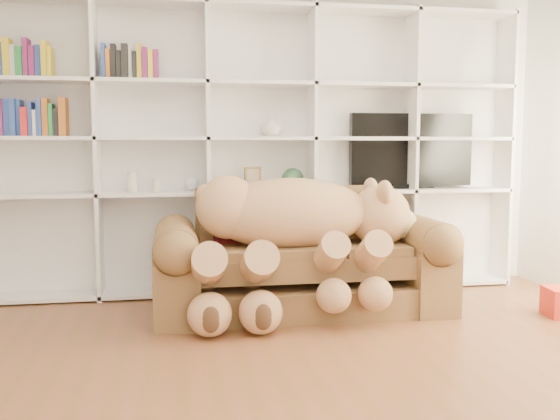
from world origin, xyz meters
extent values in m
plane|color=brown|center=(0.00, 0.00, 0.00)|extent=(5.00, 5.00, 0.00)
cube|color=silver|center=(0.00, 2.50, 1.35)|extent=(5.00, 0.02, 2.70)
cube|color=white|center=(0.00, 2.46, 1.20)|extent=(4.40, 0.03, 2.40)
cube|color=white|center=(-1.32, 2.30, 1.20)|extent=(0.03, 0.35, 2.40)
cube|color=white|center=(-0.44, 2.30, 1.20)|extent=(0.03, 0.35, 2.40)
cube|color=white|center=(0.44, 2.30, 1.20)|extent=(0.03, 0.35, 2.40)
cube|color=white|center=(1.32, 2.30, 1.20)|extent=(0.03, 0.35, 2.40)
cube|color=white|center=(2.20, 2.30, 1.20)|extent=(0.03, 0.35, 2.40)
cube|color=white|center=(0.00, 2.30, 0.03)|extent=(4.40, 0.35, 0.03)
cube|color=white|center=(0.00, 2.30, 0.85)|extent=(4.40, 0.35, 0.03)
cube|color=white|center=(0.00, 2.30, 1.30)|extent=(4.40, 0.35, 0.03)
cube|color=white|center=(0.00, 2.30, 1.75)|extent=(4.40, 0.35, 0.03)
cube|color=white|center=(0.00, 2.30, 2.37)|extent=(4.40, 0.35, 0.03)
cube|color=brown|center=(0.21, 1.64, 0.11)|extent=(2.07, 0.84, 0.22)
cube|color=brown|center=(0.21, 1.62, 0.43)|extent=(1.54, 0.69, 0.30)
cube|color=brown|center=(0.21, 2.01, 0.64)|extent=(1.54, 0.20, 0.54)
cube|color=brown|center=(-0.71, 1.64, 0.27)|extent=(0.32, 0.94, 0.54)
cube|color=brown|center=(1.14, 1.64, 0.27)|extent=(0.32, 0.94, 0.54)
cylinder|color=brown|center=(-0.71, 1.64, 0.54)|extent=(0.32, 0.89, 0.32)
cylinder|color=brown|center=(1.14, 1.64, 0.54)|extent=(0.32, 0.89, 0.32)
ellipsoid|color=tan|center=(0.12, 1.59, 0.75)|extent=(1.21, 0.58, 0.52)
sphere|color=tan|center=(-0.34, 1.59, 0.80)|extent=(0.46, 0.46, 0.46)
sphere|color=tan|center=(0.81, 1.59, 0.72)|extent=(0.46, 0.46, 0.46)
sphere|color=beige|center=(0.98, 1.59, 0.65)|extent=(0.23, 0.23, 0.23)
sphere|color=#432A18|center=(1.07, 1.59, 0.64)|extent=(0.07, 0.07, 0.07)
ellipsoid|color=tan|center=(0.79, 1.43, 0.90)|extent=(0.11, 0.18, 0.18)
ellipsoid|color=tan|center=(0.79, 1.75, 0.90)|extent=(0.11, 0.18, 0.18)
sphere|color=tan|center=(-0.49, 1.59, 0.89)|extent=(0.16, 0.16, 0.16)
cylinder|color=tan|center=(0.33, 1.28, 0.47)|extent=(0.20, 0.56, 0.41)
cylinder|color=tan|center=(0.62, 1.28, 0.47)|extent=(0.20, 0.56, 0.41)
cylinder|color=tan|center=(-0.51, 1.28, 0.42)|extent=(0.23, 0.65, 0.47)
cylinder|color=tan|center=(-0.17, 1.28, 0.42)|extent=(0.23, 0.65, 0.47)
sphere|color=tan|center=(0.33, 1.10, 0.24)|extent=(0.24, 0.24, 0.24)
sphere|color=tan|center=(0.62, 1.10, 0.24)|extent=(0.24, 0.24, 0.24)
sphere|color=tan|center=(-0.51, 1.10, 0.15)|extent=(0.29, 0.29, 0.29)
sphere|color=tan|center=(-0.17, 1.10, 0.15)|extent=(0.29, 0.29, 0.29)
cube|color=#601011|center=(-0.23, 1.83, 0.67)|extent=(0.44, 0.31, 0.42)
cube|color=black|center=(1.35, 2.35, 1.20)|extent=(1.11, 0.08, 0.63)
cube|color=black|center=(1.35, 2.35, 0.89)|extent=(0.37, 0.18, 0.04)
cube|color=brown|center=(-0.07, 2.30, 0.97)|extent=(0.15, 0.07, 0.19)
sphere|color=#2B5537|center=(0.28, 2.30, 0.96)|extent=(0.19, 0.19, 0.19)
cylinder|color=silver|center=(-1.05, 2.30, 0.95)|extent=(0.09, 0.09, 0.16)
cylinder|color=silver|center=(-0.86, 2.30, 0.92)|extent=(0.08, 0.08, 0.10)
sphere|color=silver|center=(-0.57, 2.30, 0.93)|extent=(0.12, 0.12, 0.12)
imported|color=beige|center=(0.09, 2.30, 1.41)|extent=(0.23, 0.23, 0.18)
camera|label=1|loc=(-0.74, -2.88, 1.26)|focal=40.00mm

